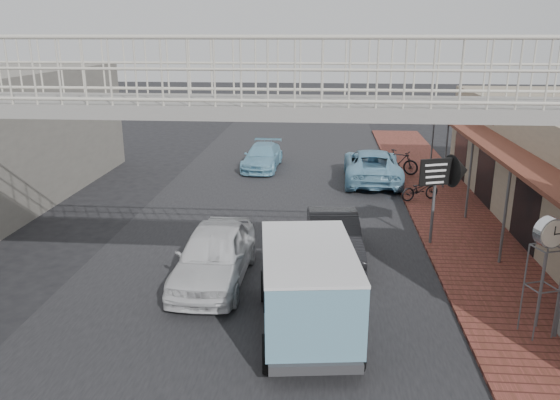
% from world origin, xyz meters
% --- Properties ---
extents(ground, '(120.00, 120.00, 0.00)m').
position_xyz_m(ground, '(0.00, 0.00, 0.00)').
color(ground, black).
rests_on(ground, ground).
extents(road_strip, '(10.00, 60.00, 0.01)m').
position_xyz_m(road_strip, '(0.00, 0.00, 0.01)').
color(road_strip, black).
rests_on(road_strip, ground).
extents(sidewalk, '(3.00, 40.00, 0.10)m').
position_xyz_m(sidewalk, '(6.50, 3.00, 0.05)').
color(sidewalk, brown).
rests_on(sidewalk, ground).
extents(footbridge, '(16.40, 2.40, 6.34)m').
position_xyz_m(footbridge, '(0.00, -4.00, 3.18)').
color(footbridge, gray).
rests_on(footbridge, ground).
extents(white_hatchback, '(1.89, 4.50, 1.52)m').
position_xyz_m(white_hatchback, '(-1.04, -0.66, 0.76)').
color(white_hatchback, white).
rests_on(white_hatchback, ground).
extents(dark_sedan, '(1.74, 4.19, 1.35)m').
position_xyz_m(dark_sedan, '(2.15, 1.13, 0.67)').
color(dark_sedan, black).
rests_on(dark_sedan, ground).
extents(angkot_curb, '(2.52, 5.28, 1.45)m').
position_xyz_m(angkot_curb, '(3.96, 10.09, 0.73)').
color(angkot_curb, '#74ACCA').
rests_on(angkot_curb, ground).
extents(angkot_far, '(1.84, 4.12, 1.18)m').
position_xyz_m(angkot_far, '(-1.20, 12.13, 0.59)').
color(angkot_far, '#77B4CF').
rests_on(angkot_far, ground).
extents(angkot_van, '(2.43, 4.50, 2.11)m').
position_xyz_m(angkot_van, '(1.51, -3.14, 1.34)').
color(angkot_van, black).
rests_on(angkot_van, ground).
extents(motorcycle_near, '(1.71, 1.19, 0.85)m').
position_xyz_m(motorcycle_near, '(5.60, 7.01, 0.53)').
color(motorcycle_near, black).
rests_on(motorcycle_near, sidewalk).
extents(motorcycle_far, '(1.88, 1.35, 1.12)m').
position_xyz_m(motorcycle_far, '(5.30, 11.21, 0.66)').
color(motorcycle_far, black).
rests_on(motorcycle_far, sidewalk).
extents(street_clock, '(0.70, 0.65, 2.70)m').
position_xyz_m(street_clock, '(6.50, -2.92, 2.34)').
color(street_clock, '#59595B').
rests_on(street_clock, sidewalk).
extents(arrow_sign, '(1.69, 1.13, 2.80)m').
position_xyz_m(arrow_sign, '(5.86, 2.59, 2.36)').
color(arrow_sign, '#59595B').
rests_on(arrow_sign, sidewalk).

